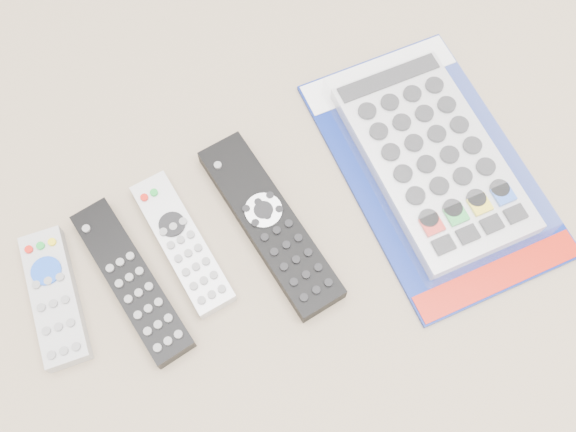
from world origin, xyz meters
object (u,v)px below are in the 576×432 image
remote_silver_dvd (182,243)px  remote_slim_black (132,281)px  remote_small_grey (55,297)px  jumbo_remote_packaged (433,157)px  remote_large_black (270,224)px

remote_silver_dvd → remote_slim_black: bearing=-170.1°
remote_small_grey → remote_silver_dvd: size_ratio=0.90×
remote_small_grey → remote_silver_dvd: bearing=5.5°
remote_silver_dvd → jumbo_remote_packaged: size_ratio=0.50×
jumbo_remote_packaged → remote_silver_dvd: bearing=176.0°
remote_small_grey → jumbo_remote_packaged: 0.45m
remote_slim_black → jumbo_remote_packaged: 0.37m
jumbo_remote_packaged → remote_slim_black: bearing=179.8°
remote_slim_black → remote_silver_dvd: bearing=6.5°
remote_silver_dvd → remote_large_black: 0.10m
remote_small_grey → remote_silver_dvd: remote_small_grey is taller
remote_slim_black → jumbo_remote_packaged: size_ratio=0.57×
remote_slim_black → remote_large_black: (0.16, -0.02, 0.00)m
remote_silver_dvd → jumbo_remote_packaged: 0.30m
remote_large_black → jumbo_remote_packaged: 0.20m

